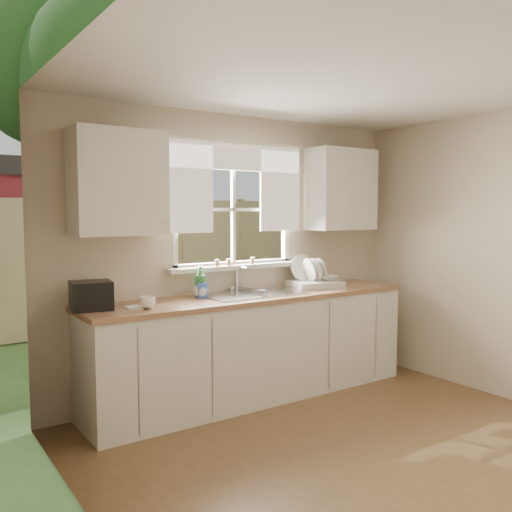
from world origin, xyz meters
TOP-DOWN VIEW (x-y plane):
  - ground at (0.00, 0.00)m, footprint 4.00×4.00m
  - room_walls at (0.00, -0.07)m, footprint 3.62×4.02m
  - ceiling at (0.00, 0.00)m, footprint 3.60×4.00m
  - window at (0.00, 2.00)m, footprint 1.38×0.16m
  - curtains at (0.00, 1.95)m, footprint 1.50×0.03m
  - base_cabinets at (0.00, 1.68)m, footprint 3.00×0.62m
  - countertop at (0.00, 1.68)m, footprint 3.04×0.65m
  - upper_cabinet_left at (-1.15, 1.82)m, footprint 0.70×0.33m
  - upper_cabinet_right at (1.15, 1.82)m, footprint 0.70×0.33m
  - wall_outlet at (0.88, 1.99)m, footprint 0.08×0.01m
  - sill_jars at (-0.05, 1.94)m, footprint 0.42×0.04m
  - backyard at (0.58, 8.42)m, footprint 20.00×10.00m
  - sink at (0.00, 1.71)m, footprint 0.88×0.52m
  - dish_rack at (0.73, 1.74)m, footprint 0.53×0.44m
  - bowl at (0.87, 1.69)m, footprint 0.25×0.25m
  - soap_bottle_a at (-0.46, 1.81)m, footprint 0.11×0.11m
  - soap_bottle_b at (-0.46, 1.79)m, footprint 0.10×0.10m
  - soap_bottle_c at (-0.46, 1.80)m, footprint 0.16×0.16m
  - saucer at (-1.11, 1.63)m, footprint 0.16×0.16m
  - cup at (-1.04, 1.56)m, footprint 0.16×0.16m
  - black_appliance at (-1.40, 1.75)m, footprint 0.32×0.29m

SIDE VIEW (x-z plane):
  - ground at x=0.00m, z-range 0.00..0.00m
  - base_cabinets at x=0.00m, z-range 0.00..0.87m
  - sink at x=0.00m, z-range 0.64..1.04m
  - countertop at x=0.00m, z-range 0.87..0.91m
  - saucer at x=-1.11m, z-range 0.91..0.92m
  - cup at x=-1.04m, z-range 0.91..1.00m
  - dish_rack at x=0.73m, z-range 0.82..1.13m
  - soap_bottle_c at x=-0.46m, z-range 0.91..1.08m
  - bowl at x=0.87m, z-range 0.97..1.02m
  - soap_bottle_b at x=-0.46m, z-range 0.91..1.10m
  - black_appliance at x=-1.40m, z-range 0.91..1.12m
  - soap_bottle_a at x=-0.46m, z-range 0.91..1.18m
  - wall_outlet at x=0.88m, z-range 1.02..1.14m
  - sill_jars at x=-0.05m, z-range 1.15..1.21m
  - room_walls at x=0.00m, z-range -0.01..2.49m
  - window at x=0.00m, z-range 0.95..2.02m
  - upper_cabinet_left at x=-1.15m, z-range 1.45..2.25m
  - upper_cabinet_right at x=1.15m, z-range 1.45..2.25m
  - curtains at x=0.00m, z-range 1.53..2.34m
  - ceiling at x=0.00m, z-range 2.49..2.51m
  - backyard at x=0.58m, z-range 0.40..6.53m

